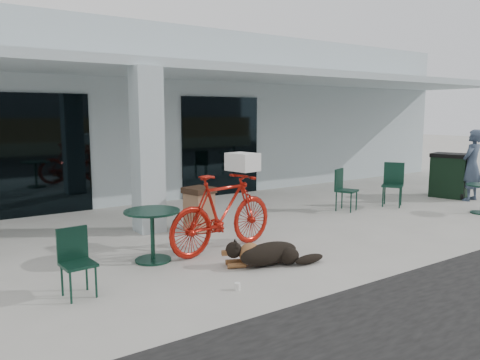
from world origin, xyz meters
TOP-DOWN VIEW (x-y plane):
  - ground at (0.00, 0.00)m, footprint 80.00×80.00m
  - building at (0.00, 8.50)m, footprint 22.00×7.00m
  - storefront_glass_left at (-3.20, 4.98)m, footprint 2.80×0.06m
  - storefront_glass_right at (1.80, 4.98)m, footprint 2.40×0.06m
  - column at (-1.50, 2.30)m, footprint 0.50×0.50m
  - overhang at (0.00, 3.60)m, footprint 22.00×2.80m
  - bicycle at (-1.01, 0.40)m, footprint 2.23×0.95m
  - laundry_basket at (-0.57, 0.47)m, footprint 0.45×0.56m
  - dog at (-0.83, -0.62)m, footprint 1.23×0.82m
  - cup_near_dog at (-1.79, -1.19)m, footprint 0.10×0.10m
  - cafe_table_near at (-2.20, 0.54)m, footprint 0.85×0.85m
  - cafe_chair_near at (-3.54, -0.27)m, footprint 0.42×0.45m
  - cafe_chair_far_a at (3.08, 1.50)m, footprint 0.59×0.61m
  - cafe_chair_far_b at (4.40, 1.24)m, footprint 0.70×0.69m
  - person at (6.72, 0.59)m, footprint 0.72×0.52m
  - trash_receptacle at (-0.68, 1.80)m, footprint 0.60×0.60m
  - wheeled_bin at (6.76, 1.20)m, footprint 0.96×1.10m

SIDE VIEW (x-z plane):
  - ground at x=0.00m, z-range 0.00..0.00m
  - cup_near_dog at x=-1.79m, z-range 0.00..0.10m
  - dog at x=-0.83m, z-range 0.00..0.39m
  - cafe_table_near at x=-2.20m, z-range 0.00..0.80m
  - trash_receptacle at x=-0.68m, z-range 0.00..0.85m
  - cafe_chair_near at x=-3.54m, z-range 0.00..0.85m
  - cafe_chair_far_a at x=3.08m, z-range 0.00..0.98m
  - cafe_chair_far_b at x=4.40m, z-range 0.00..1.06m
  - wheeled_bin at x=6.76m, z-range 0.00..1.19m
  - bicycle at x=-1.01m, z-range 0.00..1.30m
  - person at x=6.72m, z-range 0.00..1.85m
  - storefront_glass_left at x=-3.20m, z-range 0.00..2.70m
  - storefront_glass_right at x=1.80m, z-range 0.00..2.70m
  - laundry_basket at x=-0.57m, z-range 1.30..1.60m
  - column at x=-1.50m, z-range 0.00..3.12m
  - building at x=0.00m, z-range 0.00..4.50m
  - overhang at x=0.00m, z-range 3.12..3.30m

